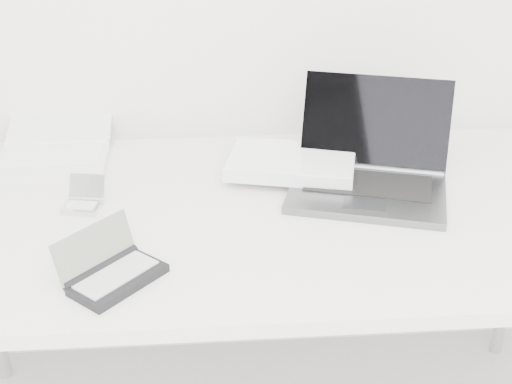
{
  "coord_description": "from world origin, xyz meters",
  "views": [
    {
      "loc": [
        -0.13,
        0.21,
        1.46
      ],
      "look_at": [
        -0.03,
        1.51,
        0.79
      ],
      "focal_mm": 50.0,
      "sensor_mm": 36.0,
      "label": 1
    }
  ],
  "objects": [
    {
      "name": "desk",
      "position": [
        0.0,
        1.55,
        0.68
      ],
      "size": [
        1.6,
        0.8,
        0.73
      ],
      "color": "white",
      "rests_on": "ground"
    },
    {
      "name": "netbook_open_white",
      "position": [
        -0.5,
        1.85,
        0.75
      ],
      "size": [
        0.27,
        0.34,
        0.07
      ],
      "rotation": [
        0.0,
        0.0,
        0.02
      ],
      "color": "white",
      "rests_on": "desk"
    },
    {
      "name": "palmtop_charcoal",
      "position": [
        -0.31,
        1.3,
        0.75
      ],
      "size": [
        0.2,
        0.2,
        0.09
      ],
      "rotation": [
        0.0,
        0.0,
        0.83
      ],
      "color": "black",
      "rests_on": "desk"
    },
    {
      "name": "laptop_large",
      "position": [
        0.16,
        1.66,
        0.77
      ],
      "size": [
        0.54,
        0.41,
        0.22
      ],
      "rotation": [
        0.0,
        0.0,
        -0.29
      ],
      "color": "#55585A",
      "rests_on": "desk"
    },
    {
      "name": "pda_silver",
      "position": [
        -0.4,
        1.58,
        0.74
      ],
      "size": [
        0.09,
        0.1,
        0.06
      ],
      "rotation": [
        0.0,
        0.0,
        -0.19
      ],
      "color": "silver",
      "rests_on": "desk"
    }
  ]
}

